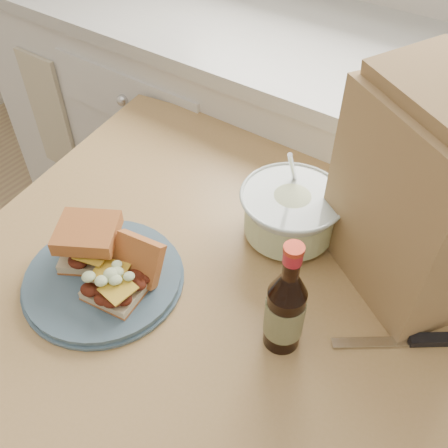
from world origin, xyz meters
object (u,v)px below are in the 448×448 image
Objects in this scene: dining_table at (214,314)px; coleslaw_bowl at (290,215)px; paper_bag at (419,201)px; beer_bottle at (285,309)px; plate at (103,278)px.

coleslaw_bowl is at bearing 63.57° from dining_table.
paper_bag is (0.21, 0.03, 0.12)m from coleslaw_bowl.
beer_bottle reaches higher than dining_table.
plate is 1.42× the size of coleslaw_bowl.
beer_bottle is at bearing 14.31° from plate.
plate is 1.25× the size of beer_bottle.
dining_table is 4.90× the size of beer_bottle.
paper_bag reaches higher than coleslaw_bowl.
plate is (-0.15, -0.12, 0.13)m from dining_table.
paper_bag reaches higher than dining_table.
beer_bottle is 0.28m from paper_bag.
dining_table is 0.45m from paper_bag.
coleslaw_bowl is 0.25m from paper_bag.
plate is 0.34m from beer_bottle.
coleslaw_bowl is 0.57× the size of paper_bag.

